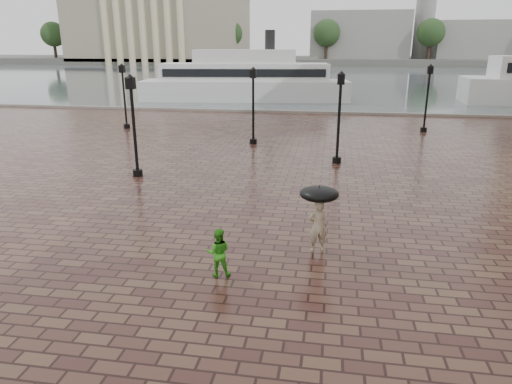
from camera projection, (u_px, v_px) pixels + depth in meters
ground at (207, 302)px, 10.57m from camera, size 300.00×300.00×0.00m
harbour_water at (321, 74)px, 97.02m from camera, size 240.00×240.00×0.00m
quay_edge at (302, 113)px, 40.64m from camera, size 80.00×0.60×0.30m
far_shore at (327, 60)px, 160.62m from camera, size 300.00×60.00×2.00m
museum at (160, 20)px, 150.76m from camera, size 57.00×32.50×26.00m
distant_skyline at (484, 34)px, 141.17m from camera, size 102.50×22.00×33.00m
far_trees at (327, 33)px, 137.38m from camera, size 188.00×8.00×13.50m
street_lamps at (259, 106)px, 26.65m from camera, size 21.44×14.44×4.40m
adult_pedestrian at (318, 226)px, 13.00m from camera, size 0.63×0.49×1.54m
child_pedestrian at (218, 252)px, 11.63m from camera, size 0.71×0.60×1.29m
ferry_near at (245, 80)px, 49.56m from camera, size 22.79×8.10×7.31m
umbrella at (319, 194)px, 12.71m from camera, size 1.10×1.10×1.10m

